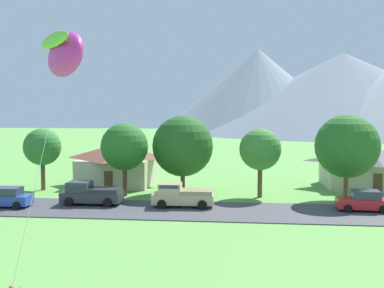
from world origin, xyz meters
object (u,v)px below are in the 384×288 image
(tree_near_left, at_px, (183,146))
(pickup_truck_sand_west_side, at_px, (181,195))
(pickup_truck_charcoal_east_side, at_px, (90,193))
(kite_flyer_with_kite, at_px, (63,57))
(tree_left_of_center, at_px, (42,147))
(parked_car_red_mid_west, at_px, (364,201))
(tree_center, at_px, (347,146))
(house_leftmost, at_px, (118,163))
(tree_near_right, at_px, (260,150))
(tree_right_of_center, at_px, (124,147))
(house_left_center, at_px, (368,167))
(parked_car_blue_mid_east, at_px, (6,198))

(tree_near_left, height_order, pickup_truck_sand_west_side, tree_near_left)
(pickup_truck_charcoal_east_side, height_order, kite_flyer_with_kite, kite_flyer_with_kite)
(tree_left_of_center, distance_m, pickup_truck_charcoal_east_side, 10.58)
(parked_car_red_mid_west, bearing_deg, tree_center, 96.24)
(house_leftmost, height_order, parked_car_red_mid_west, house_leftmost)
(tree_near_left, relative_size, tree_center, 0.98)
(house_leftmost, xyz_separation_m, pickup_truck_sand_west_side, (8.60, -11.19, -1.32))
(house_leftmost, distance_m, tree_near_left, 9.74)
(house_leftmost, relative_size, tree_center, 1.04)
(pickup_truck_charcoal_east_side, bearing_deg, tree_near_left, 39.30)
(tree_center, relative_size, kite_flyer_with_kite, 0.68)
(tree_left_of_center, height_order, tree_near_right, tree_near_right)
(tree_center, height_order, tree_right_of_center, tree_center)
(house_left_center, bearing_deg, tree_near_right, -150.39)
(house_leftmost, bearing_deg, tree_near_left, -32.58)
(parked_car_red_mid_west, relative_size, pickup_truck_sand_west_side, 0.81)
(kite_flyer_with_kite, bearing_deg, pickup_truck_charcoal_east_side, 106.12)
(tree_near_right, bearing_deg, parked_car_red_mid_west, -32.89)
(house_left_center, distance_m, kite_flyer_with_kite, 38.54)
(house_leftmost, distance_m, tree_center, 24.37)
(house_leftmost, xyz_separation_m, tree_near_left, (7.95, -5.08, 2.38))
(tree_near_left, distance_m, kite_flyer_with_kite, 25.98)
(tree_center, relative_size, tree_right_of_center, 1.12)
(tree_center, bearing_deg, tree_near_right, 172.00)
(tree_near_right, bearing_deg, pickup_truck_charcoal_east_side, -160.67)
(house_left_center, height_order, tree_center, tree_center)
(tree_near_left, bearing_deg, house_left_center, 16.95)
(house_left_center, height_order, parked_car_red_mid_west, house_left_center)
(pickup_truck_charcoal_east_side, relative_size, kite_flyer_with_kite, 0.45)
(tree_right_of_center, distance_m, pickup_truck_charcoal_east_side, 6.07)
(parked_car_blue_mid_east, bearing_deg, tree_right_of_center, 35.19)
(house_leftmost, xyz_separation_m, parked_car_blue_mid_east, (-6.19, -12.88, -1.52))
(parked_car_red_mid_west, distance_m, kite_flyer_with_kite, 27.69)
(kite_flyer_with_kite, bearing_deg, pickup_truck_sand_west_side, 82.66)
(tree_right_of_center, height_order, tree_near_right, tree_right_of_center)
(pickup_truck_charcoal_east_side, bearing_deg, parked_car_red_mid_west, -0.17)
(tree_near_left, bearing_deg, pickup_truck_charcoal_east_side, -140.70)
(tree_right_of_center, relative_size, parked_car_red_mid_west, 1.66)
(parked_car_blue_mid_east, bearing_deg, tree_near_left, 28.87)
(house_left_center, relative_size, tree_near_left, 1.27)
(pickup_truck_charcoal_east_side, bearing_deg, pickup_truck_sand_west_side, -0.46)
(tree_center, height_order, kite_flyer_with_kite, kite_flyer_with_kite)
(tree_right_of_center, bearing_deg, house_left_center, 16.95)
(tree_near_left, relative_size, tree_left_of_center, 1.21)
(tree_near_left, bearing_deg, house_leftmost, 147.42)
(tree_near_right, height_order, parked_car_red_mid_west, tree_near_right)
(house_leftmost, distance_m, tree_near_right, 16.70)
(tree_near_left, xyz_separation_m, tree_center, (15.24, -1.90, 0.26))
(tree_center, xyz_separation_m, parked_car_blue_mid_east, (-29.39, -5.90, -4.16))
(tree_near_left, xyz_separation_m, parked_car_blue_mid_east, (-14.15, -7.80, -3.90))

